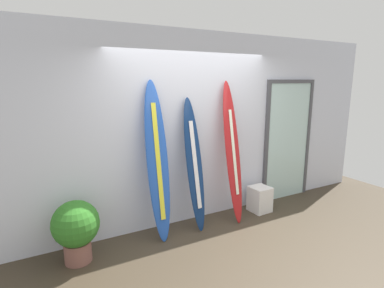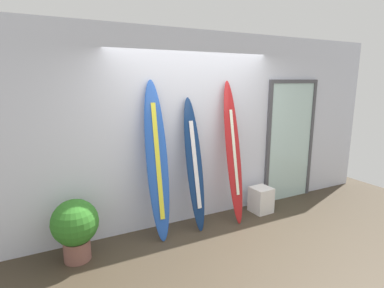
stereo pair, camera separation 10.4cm
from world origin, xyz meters
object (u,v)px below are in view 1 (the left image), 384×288
Objects in this scene: surfboard_crimson at (233,153)px; potted_plant at (76,227)px; display_block_left at (260,199)px; surfboard_navy at (194,166)px; surfboard_cobalt at (157,161)px; glass_door at (288,139)px.

surfboard_crimson is 2.81× the size of potted_plant.
display_block_left is at bearing -1.36° from surfboard_crimson.
surfboard_navy is at bearing 178.10° from display_block_left.
potted_plant is at bearing -176.00° from surfboard_navy.
surfboard_cobalt is 1.95m from display_block_left.
display_block_left is at bearing -1.90° from surfboard_navy.
surfboard_navy is 2.50× the size of potted_plant.
surfboard_cobalt is 1.25m from potted_plant.
surfboard_cobalt reaches higher than potted_plant.
glass_door is at bearing 6.46° from surfboard_navy.
surfboard_cobalt is 0.57m from surfboard_navy.
surfboard_navy is at bearing 0.23° from surfboard_cobalt.
display_block_left is 1.24m from glass_door.
surfboard_cobalt is 2.82× the size of potted_plant.
potted_plant is at bearing -177.79° from surfboard_crimson.
surfboard_cobalt is at bearing -174.88° from glass_door.
surfboard_cobalt is 1.13× the size of surfboard_navy.
surfboard_navy is 0.65m from surfboard_crimson.
display_block_left is (1.76, -0.04, -0.85)m from surfboard_cobalt.
potted_plant is (-2.83, -0.07, 0.23)m from display_block_left.
surfboard_navy is at bearing 177.63° from surfboard_crimson.
display_block_left is (0.56, -0.01, -0.83)m from surfboard_crimson.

